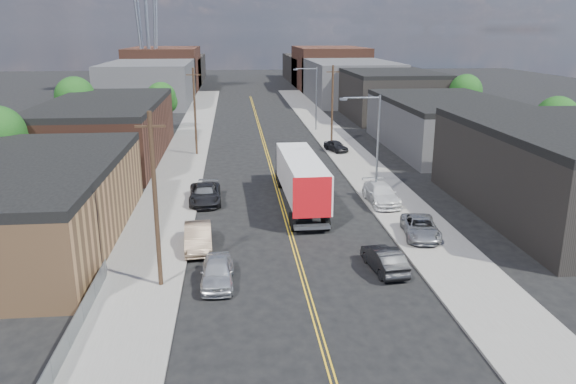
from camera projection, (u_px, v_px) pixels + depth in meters
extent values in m
plane|color=black|center=(261.00, 132.00, 80.48)|extent=(260.00, 260.00, 0.00)
cube|color=gold|center=(267.00, 154.00, 66.14)|extent=(0.32, 120.00, 0.01)
cube|color=slate|center=(186.00, 155.00, 65.23)|extent=(5.00, 140.00, 0.15)
cube|color=slate|center=(346.00, 151.00, 67.00)|extent=(5.00, 140.00, 0.15)
cube|color=#88603E|center=(26.00, 207.00, 37.95)|extent=(12.00, 22.00, 5.00)
cube|color=black|center=(21.00, 167.00, 37.17)|extent=(12.00, 22.00, 0.60)
cube|color=#43251A|center=(107.00, 133.00, 62.66)|extent=(12.00, 26.00, 6.00)
cube|color=black|center=(104.00, 103.00, 61.75)|extent=(12.00, 26.00, 0.60)
cube|color=black|center=(570.00, 175.00, 43.39)|extent=(14.00, 22.00, 6.50)
cube|color=navy|center=(486.00, 173.00, 42.66)|extent=(0.30, 20.00, 0.80)
cube|color=#3B3B3E|center=(446.00, 126.00, 68.38)|extent=(14.00, 24.00, 5.50)
cube|color=black|center=(448.00, 101.00, 67.54)|extent=(14.00, 24.00, 0.60)
cube|color=black|center=(389.00, 96.00, 93.03)|extent=(14.00, 22.00, 7.00)
cube|color=black|center=(390.00, 73.00, 91.97)|extent=(14.00, 22.00, 0.60)
cube|color=#3B3B3E|center=(151.00, 83.00, 110.95)|extent=(16.00, 30.00, 8.00)
cube|color=#3B3B3E|center=(349.00, 81.00, 114.69)|extent=(16.00, 30.00, 8.00)
cube|color=#43251A|center=(165.00, 69.00, 134.57)|extent=(16.00, 26.00, 10.00)
cube|color=#43251A|center=(329.00, 68.00, 138.31)|extent=(16.00, 26.00, 10.00)
cube|color=black|center=(173.00, 70.00, 154.11)|extent=(16.00, 40.00, 7.00)
cube|color=black|center=(317.00, 69.00, 157.85)|extent=(16.00, 40.00, 7.00)
cylinder|color=gray|center=(147.00, 25.00, 122.04)|extent=(0.80, 0.80, 30.00)
cylinder|color=gray|center=(138.00, 25.00, 120.20)|extent=(1.94, 1.94, 29.98)
cylinder|color=gray|center=(154.00, 25.00, 120.52)|extent=(1.94, 1.94, 29.98)
cylinder|color=gray|center=(140.00, 25.00, 123.56)|extent=(1.94, 1.94, 29.98)
cylinder|color=gray|center=(156.00, 25.00, 123.89)|extent=(1.94, 1.94, 29.98)
cylinder|color=gray|center=(378.00, 150.00, 46.51)|extent=(0.18, 0.18, 9.00)
cylinder|color=gray|center=(362.00, 98.00, 45.18)|extent=(3.00, 0.12, 0.12)
cube|color=gray|center=(343.00, 99.00, 45.06)|extent=(0.60, 0.25, 0.18)
cylinder|color=gray|center=(316.00, 99.00, 79.97)|extent=(0.18, 0.18, 9.00)
cylinder|color=gray|center=(306.00, 69.00, 78.64)|extent=(3.00, 0.12, 0.12)
cube|color=gray|center=(295.00, 70.00, 78.52)|extent=(0.60, 0.25, 0.18)
cylinder|color=black|center=(155.00, 203.00, 30.52)|extent=(0.26, 0.26, 10.00)
cube|color=black|center=(150.00, 126.00, 29.35)|extent=(1.60, 0.12, 0.12)
cylinder|color=black|center=(195.00, 112.00, 63.98)|extent=(0.26, 0.26, 10.00)
cube|color=black|center=(193.00, 75.00, 62.81)|extent=(1.60, 0.12, 0.12)
cylinder|color=black|center=(332.00, 107.00, 68.38)|extent=(0.26, 0.26, 10.00)
cube|color=black|center=(333.00, 72.00, 67.21)|extent=(1.60, 0.12, 0.12)
cube|color=slate|center=(69.00, 341.00, 25.22)|extent=(0.02, 16.00, 1.20)
cube|color=slate|center=(67.00, 329.00, 25.06)|extent=(0.05, 16.00, 0.05)
cylinder|color=black|center=(3.00, 172.00, 48.96)|extent=(0.36, 0.36, 4.25)
sphere|color=#113B10|center=(8.00, 142.00, 48.60)|extent=(3.74, 3.74, 3.74)
cylinder|color=black|center=(78.00, 124.00, 72.83)|extent=(0.36, 0.36, 4.50)
sphere|color=#113B10|center=(75.00, 96.00, 71.83)|extent=(5.04, 5.04, 5.04)
sphere|color=#113B10|center=(81.00, 103.00, 72.42)|extent=(3.96, 3.96, 3.96)
sphere|color=#113B10|center=(71.00, 102.00, 71.57)|extent=(3.60, 3.60, 3.60)
cylinder|color=black|center=(162.00, 118.00, 80.56)|extent=(0.36, 0.36, 3.75)
sphere|color=#113B10|center=(161.00, 97.00, 79.72)|extent=(4.20, 4.20, 4.20)
sphere|color=#113B10|center=(166.00, 102.00, 80.27)|extent=(3.30, 3.30, 3.30)
sphere|color=#113B10|center=(157.00, 101.00, 79.44)|extent=(3.00, 3.00, 3.00)
cylinder|color=black|center=(553.00, 147.00, 59.78)|extent=(0.36, 0.36, 4.00)
sphere|color=#113B10|center=(557.00, 117.00, 58.89)|extent=(4.48, 4.48, 4.48)
sphere|color=#113B10|center=(560.00, 124.00, 59.46)|extent=(3.52, 3.52, 3.52)
sphere|color=#113B10|center=(554.00, 123.00, 58.62)|extent=(3.20, 3.20, 3.20)
cylinder|color=black|center=(464.00, 114.00, 82.69)|extent=(0.36, 0.36, 4.25)
sphere|color=#113B10|center=(466.00, 91.00, 81.74)|extent=(4.76, 4.76, 4.76)
sphere|color=#113B10|center=(468.00, 96.00, 82.32)|extent=(3.74, 3.74, 3.74)
sphere|color=#113B10|center=(463.00, 95.00, 81.48)|extent=(3.40, 3.40, 3.40)
cube|color=silver|center=(301.00, 175.00, 45.31)|extent=(3.03, 12.69, 2.95)
cube|color=#AB0D13|center=(312.00, 198.00, 39.27)|extent=(2.76, 0.19, 2.97)
cube|color=gray|center=(312.00, 227.00, 39.87)|extent=(2.61, 0.66, 0.25)
cube|color=black|center=(291.00, 166.00, 53.06)|extent=(2.71, 3.43, 3.26)
cylinder|color=black|center=(309.00, 221.00, 41.22)|extent=(2.76, 1.12, 1.05)
cylinder|color=black|center=(291.00, 178.00, 53.36)|extent=(2.65, 1.11, 1.05)
imported|color=#B6B9BC|center=(217.00, 272.00, 32.00)|extent=(1.87, 4.58, 1.55)
imported|color=#816B54|center=(198.00, 237.00, 37.22)|extent=(2.05, 5.10, 1.65)
imported|color=black|center=(205.00, 194.00, 47.16)|extent=(2.81, 5.72, 1.56)
imported|color=gray|center=(205.00, 194.00, 47.17)|extent=(2.54, 5.26, 1.47)
imported|color=black|center=(384.00, 259.00, 33.86)|extent=(2.05, 4.63, 1.48)
imported|color=#939598|center=(421.00, 227.00, 39.02)|extent=(3.01, 5.25, 1.38)
imported|color=silver|center=(381.00, 194.00, 46.56)|extent=(2.39, 5.58, 1.60)
imported|color=black|center=(336.00, 146.00, 66.60)|extent=(2.81, 4.09, 1.29)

